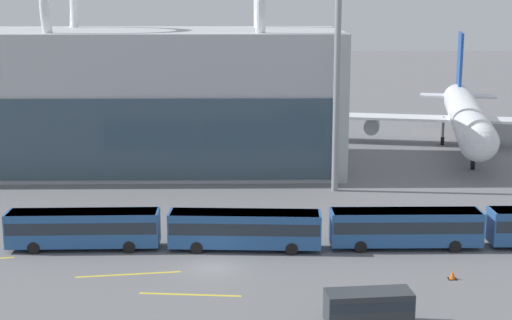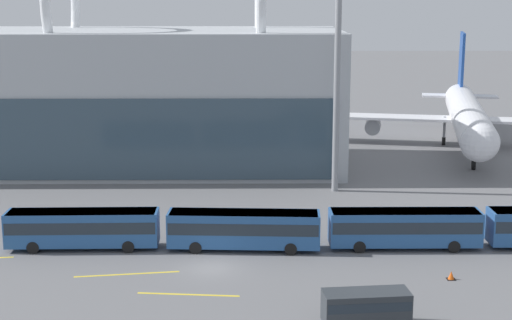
{
  "view_description": "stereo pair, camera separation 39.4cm",
  "coord_description": "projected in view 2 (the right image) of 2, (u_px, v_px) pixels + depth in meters",
  "views": [
    {
      "loc": [
        2.43,
        -56.99,
        20.77
      ],
      "look_at": [
        3.62,
        20.43,
        4.0
      ],
      "focal_mm": 55.0,
      "sensor_mm": 36.0,
      "label": 1
    },
    {
      "loc": [
        2.82,
        -57.0,
        20.77
      ],
      "look_at": [
        3.62,
        20.43,
        4.0
      ],
      "focal_mm": 55.0,
      "sensor_mm": 36.0,
      "label": 2
    }
  ],
  "objects": [
    {
      "name": "traffic_cone_0",
      "position": [
        451.0,
        275.0,
        57.51
      ],
      "size": [
        0.64,
        0.64,
        0.62
      ],
      "color": "black",
      "rests_on": "ground_plane"
    },
    {
      "name": "service_van_foreground",
      "position": [
        366.0,
        306.0,
        49.22
      ],
      "size": [
        5.61,
        2.52,
        2.33
      ],
      "rotation": [
        0.0,
        0.0,
        3.24
      ],
      "color": "#2D3338",
      "rests_on": "ground_plane"
    },
    {
      "name": "lane_stripe_1",
      "position": [
        127.0,
        274.0,
        58.61
      ],
      "size": [
        7.78,
        1.33,
        0.01
      ],
      "primitive_type": "cube",
      "rotation": [
        0.0,
        0.0,
        0.14
      ],
      "color": "yellow",
      "rests_on": "ground_plane"
    },
    {
      "name": "shuttle_bus_0",
      "position": [
        83.0,
        227.0,
        64.09
      ],
      "size": [
        12.4,
        2.77,
        3.18
      ],
      "rotation": [
        0.0,
        0.0,
        0.01
      ],
      "color": "#285693",
      "rests_on": "ground_plane"
    },
    {
      "name": "airliner_at_gate_far",
      "position": [
        467.0,
        114.0,
        105.85
      ],
      "size": [
        44.68,
        43.27,
        14.55
      ],
      "rotation": [
        0.0,
        0.0,
        -1.77
      ],
      "color": "white",
      "rests_on": "ground_plane"
    },
    {
      "name": "airliner_at_gate_near",
      "position": [
        49.0,
        110.0,
        103.75
      ],
      "size": [
        36.29,
        35.46,
        15.13
      ],
      "rotation": [
        0.0,
        0.0,
        -1.8
      ],
      "color": "silver",
      "rests_on": "ground_plane"
    },
    {
      "name": "shuttle_bus_2",
      "position": [
        405.0,
        226.0,
        64.19
      ],
      "size": [
        12.37,
        2.67,
        3.18
      ],
      "rotation": [
        0.0,
        0.0,
        -0.0
      ],
      "color": "#285693",
      "rests_on": "ground_plane"
    },
    {
      "name": "ground_plane",
      "position": [
        212.0,
        267.0,
        60.07
      ],
      "size": [
        440.0,
        440.0,
        0.0
      ],
      "primitive_type": "plane",
      "color": "slate"
    },
    {
      "name": "lane_stripe_3",
      "position": [
        188.0,
        294.0,
        54.69
      ],
      "size": [
        7.21,
        0.93,
        0.01
      ],
      "primitive_type": "cube",
      "rotation": [
        0.0,
        0.0,
        -0.1
      ],
      "color": "yellow",
      "rests_on": "ground_plane"
    },
    {
      "name": "shuttle_bus_1",
      "position": [
        244.0,
        228.0,
        63.8
      ],
      "size": [
        12.48,
        3.19,
        3.18
      ],
      "rotation": [
        0.0,
        0.0,
        -0.05
      ],
      "color": "#285693",
      "rests_on": "ground_plane"
    }
  ]
}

